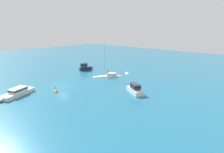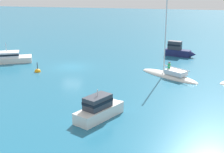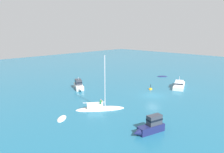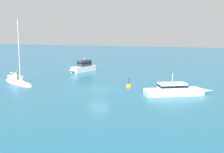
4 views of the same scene
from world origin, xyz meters
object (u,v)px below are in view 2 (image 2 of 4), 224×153
(motor_cruiser, at_px, (5,58))
(powerboat_1, at_px, (178,50))
(ketch, at_px, (170,76))
(channel_buoy, at_px, (38,72))
(powerboat, at_px, (100,108))

(motor_cruiser, relative_size, powerboat_1, 1.81)
(ketch, bearing_deg, channel_buoy, 40.09)
(ketch, bearing_deg, powerboat, 103.53)
(powerboat, distance_m, motor_cruiser, 22.75)
(powerboat, bearing_deg, powerboat_1, 12.91)
(motor_cruiser, bearing_deg, ketch, 150.29)
(channel_buoy, bearing_deg, ketch, 93.47)
(powerboat, xyz_separation_m, ketch, (-12.76, 5.44, -0.67))
(motor_cruiser, xyz_separation_m, ketch, (2.58, 22.24, -0.46))
(powerboat, height_order, motor_cruiser, motor_cruiser)
(motor_cruiser, bearing_deg, channel_buoy, 127.26)
(ketch, relative_size, channel_buoy, 5.89)
(powerboat, relative_size, powerboat_1, 1.22)
(powerboat_1, xyz_separation_m, channel_buoy, (11.60, -17.03, -0.86))
(motor_cruiser, bearing_deg, powerboat, 114.51)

